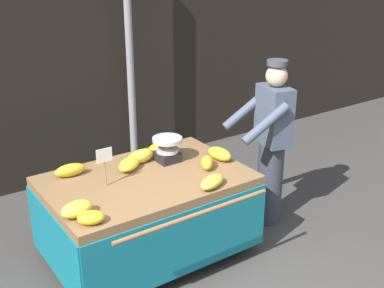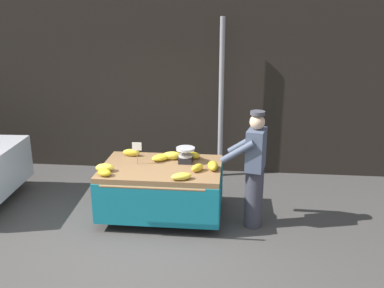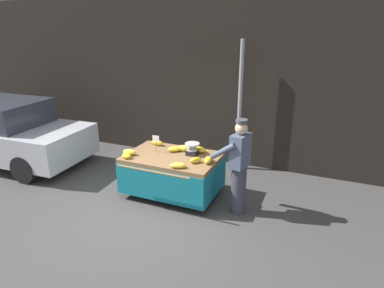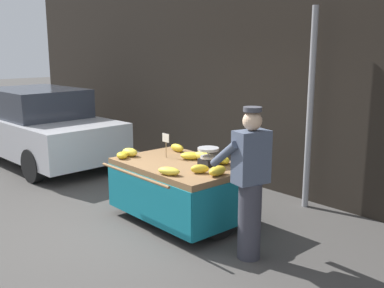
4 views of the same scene
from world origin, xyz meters
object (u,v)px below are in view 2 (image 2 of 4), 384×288
banana_bunch_5 (192,155)px  vendor_person (254,170)px  banana_bunch_8 (104,173)px  street_pole (221,100)px  banana_cart (162,179)px  banana_bunch_0 (198,168)px  banana_bunch_1 (172,156)px  banana_bunch_7 (131,153)px  weighing_scale (186,155)px  banana_bunch_4 (213,166)px  banana_bunch_3 (181,176)px  banana_bunch_6 (105,168)px  price_sign (137,148)px  banana_bunch_2 (160,158)px

banana_bunch_5 → vendor_person: vendor_person is taller
vendor_person → banana_bunch_8: bearing=-171.5°
street_pole → banana_cart: (-0.80, -1.76, -0.84)m
street_pole → banana_bunch_0: (-0.25, -1.91, -0.57)m
banana_cart → vendor_person: size_ratio=1.04×
banana_bunch_1 → banana_bunch_7: size_ratio=1.07×
banana_bunch_0 → weighing_scale: bearing=121.6°
banana_bunch_5 → banana_bunch_0: bearing=-75.6°
street_pole → banana_bunch_5: (-0.39, -1.37, -0.58)m
banana_bunch_7 → banana_bunch_8: (-0.18, -0.85, -0.01)m
vendor_person → banana_bunch_1: bearing=160.2°
banana_bunch_4 → banana_bunch_8: 1.53m
banana_bunch_4 → banana_bunch_8: banana_bunch_4 is taller
banana_bunch_3 → banana_bunch_6: banana_bunch_6 is taller
banana_cart → banana_bunch_8: size_ratio=8.87×
street_pole → banana_bunch_5: size_ratio=10.44×
price_sign → banana_bunch_2: price_sign is taller
banana_cart → banana_bunch_1: banana_bunch_1 is taller
banana_bunch_1 → banana_bunch_2: banana_bunch_1 is taller
banana_bunch_5 → banana_bunch_8: banana_bunch_5 is taller
street_pole → banana_bunch_5: street_pole is taller
banana_bunch_7 → banana_bunch_5: bearing=-0.6°
price_sign → banana_bunch_7: bearing=116.6°
banana_bunch_3 → banana_bunch_6: bearing=170.3°
banana_cart → banana_bunch_6: banana_bunch_6 is taller
weighing_scale → banana_bunch_5: size_ratio=1.01×
banana_bunch_4 → banana_bunch_7: bearing=160.7°
price_sign → banana_bunch_0: bearing=-12.1°
weighing_scale → banana_bunch_7: bearing=166.9°
banana_cart → banana_bunch_4: (0.76, -0.06, 0.27)m
price_sign → banana_bunch_8: price_sign is taller
banana_cart → price_sign: size_ratio=5.23×
price_sign → vendor_person: bearing=-6.1°
street_pole → price_sign: (-1.16, -1.72, -0.38)m
weighing_scale → banana_cart: bearing=-151.0°
banana_bunch_5 → banana_bunch_3: bearing=-93.4°
banana_bunch_2 → banana_bunch_3: 0.82m
banana_cart → price_sign: price_sign is taller
weighing_scale → banana_bunch_7: size_ratio=1.02×
price_sign → banana_bunch_2: (0.31, 0.18, -0.20)m
price_sign → banana_bunch_1: 0.58m
banana_bunch_8 → banana_bunch_5: bearing=36.5°
banana_bunch_4 → banana_bunch_6: (-1.52, -0.23, -0.00)m
banana_bunch_6 → banana_cart: bearing=21.2°
street_pole → banana_bunch_6: size_ratio=11.41×
street_pole → vendor_person: 2.06m
weighing_scale → vendor_person: 1.06m
banana_bunch_6 → banana_bunch_8: size_ratio=1.27×
banana_bunch_3 → banana_bunch_8: (-1.08, 0.03, -0.00)m
weighing_scale → banana_bunch_1: (-0.22, 0.11, -0.06)m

